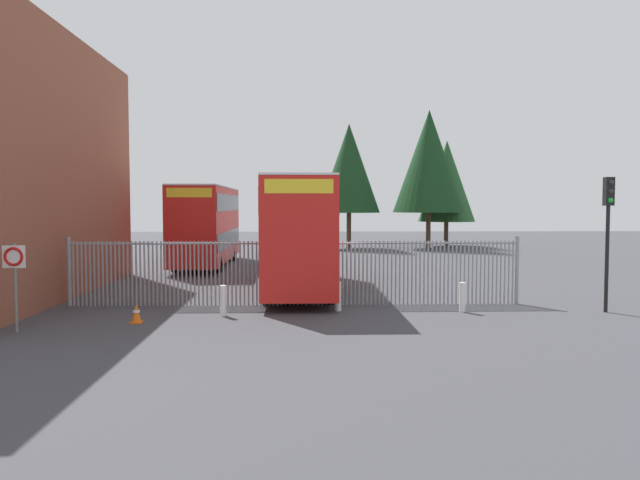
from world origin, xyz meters
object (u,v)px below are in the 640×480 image
object	(u,v)px
double_decker_bus_behind_fence_left	(207,223)
bollard_near_right	(462,297)
bollard_near_left	(223,301)
traffic_light_kerbside	(608,219)
traffic_cone_by_gate	(136,313)
speed_limit_sign_post	(14,267)
bollard_center_front	(338,296)
double_decker_bus_near_gate	(299,230)

from	to	relation	value
double_decker_bus_behind_fence_left	bollard_near_right	bearing A→B (deg)	-55.68
bollard_near_left	traffic_light_kerbside	distance (m)	12.39
traffic_cone_by_gate	speed_limit_sign_post	world-z (taller)	speed_limit_sign_post
double_decker_bus_behind_fence_left	bollard_center_front	bearing A→B (deg)	-66.62
speed_limit_sign_post	traffic_light_kerbside	size ratio (longest dim) A/B	0.56
double_decker_bus_near_gate	bollard_near_right	bearing A→B (deg)	-44.15
double_decker_bus_behind_fence_left	bollard_center_front	distance (m)	16.29
bollard_near_left	traffic_light_kerbside	bearing A→B (deg)	1.23
double_decker_bus_behind_fence_left	traffic_cone_by_gate	size ratio (longest dim) A/B	18.32
bollard_near_left	traffic_cone_by_gate	bearing A→B (deg)	-156.25
bollard_center_front	bollard_near_left	bearing A→B (deg)	-167.31
traffic_cone_by_gate	traffic_light_kerbside	bearing A→B (deg)	5.14
double_decker_bus_near_gate	traffic_light_kerbside	bearing A→B (deg)	-28.26
double_decker_bus_near_gate	bollard_near_right	distance (m)	7.53
bollard_center_front	double_decker_bus_near_gate	bearing A→B (deg)	104.99
double_decker_bus_near_gate	bollard_near_left	bearing A→B (deg)	-112.99
traffic_cone_by_gate	speed_limit_sign_post	distance (m)	3.47
traffic_light_kerbside	speed_limit_sign_post	bearing A→B (deg)	-171.52
bollard_near_left	bollard_center_front	bearing A→B (deg)	12.69
double_decker_bus_behind_fence_left	bollard_center_front	xyz separation A→B (m)	(6.42, -14.84, -1.95)
traffic_cone_by_gate	traffic_light_kerbside	distance (m)	14.81
bollard_center_front	bollard_near_right	xyz separation A→B (m)	(3.96, -0.35, 0.00)
double_decker_bus_near_gate	speed_limit_sign_post	world-z (taller)	double_decker_bus_near_gate
bollard_near_left	double_decker_bus_behind_fence_left	bearing A→B (deg)	100.18
double_decker_bus_near_gate	traffic_cone_by_gate	bearing A→B (deg)	-125.69
bollard_center_front	speed_limit_sign_post	bearing A→B (deg)	-160.45
double_decker_bus_behind_fence_left	traffic_cone_by_gate	world-z (taller)	double_decker_bus_behind_fence_left
double_decker_bus_behind_fence_left	traffic_cone_by_gate	distance (m)	16.84
speed_limit_sign_post	traffic_light_kerbside	world-z (taller)	traffic_light_kerbside
bollard_near_right	traffic_cone_by_gate	distance (m)	10.05
double_decker_bus_near_gate	bollard_center_front	xyz separation A→B (m)	(1.26, -4.71, -1.95)
bollard_near_left	bollard_near_right	size ratio (longest dim) A/B	1.00
bollard_center_front	traffic_cone_by_gate	world-z (taller)	bollard_center_front
bollard_center_front	traffic_light_kerbside	world-z (taller)	traffic_light_kerbside
double_decker_bus_near_gate	speed_limit_sign_post	size ratio (longest dim) A/B	4.50
bollard_near_left	traffic_light_kerbside	world-z (taller)	traffic_light_kerbside
double_decker_bus_near_gate	traffic_cone_by_gate	size ratio (longest dim) A/B	18.32
double_decker_bus_behind_fence_left	traffic_cone_by_gate	bearing A→B (deg)	-88.50
double_decker_bus_behind_fence_left	traffic_light_kerbside	size ratio (longest dim) A/B	2.51
double_decker_bus_near_gate	speed_limit_sign_post	distance (m)	10.93
bollard_near_left	speed_limit_sign_post	size ratio (longest dim) A/B	0.40
double_decker_bus_behind_fence_left	traffic_cone_by_gate	xyz separation A→B (m)	(0.44, -16.70, -2.13)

